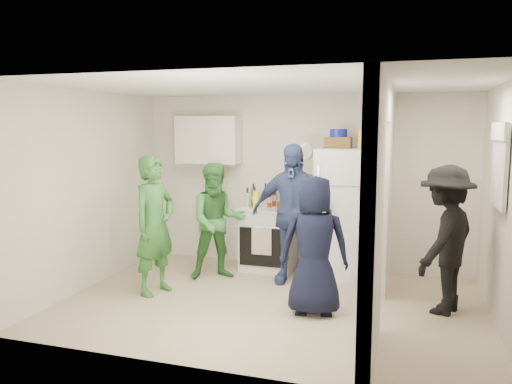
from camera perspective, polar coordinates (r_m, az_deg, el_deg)
floor at (r=5.96m, az=1.76°, el=-12.61°), size 4.80×4.80×0.00m
wall_back at (r=7.30m, az=5.36°, el=1.18°), size 4.80×0.00×4.80m
wall_front at (r=4.07m, az=-4.60°, el=-3.86°), size 4.80×0.00×4.80m
wall_left at (r=6.70m, az=-18.39°, el=0.26°), size 0.00×3.40×3.40m
wall_right at (r=5.53m, az=26.53°, el=-1.60°), size 0.00×3.40×3.40m
ceiling at (r=5.62m, az=1.86°, el=12.10°), size 4.80×4.80×0.00m
partition_pier_back at (r=6.55m, az=14.59°, el=0.25°), size 0.12×1.20×2.50m
partition_pier_front at (r=4.38m, az=13.20°, el=-3.21°), size 0.12×1.20×2.50m
partition_header at (r=5.41m, az=14.39°, el=9.93°), size 0.12×1.00×0.40m
stove at (r=7.21m, az=1.45°, el=-5.29°), size 0.76×0.63×0.91m
upper_cabinet at (r=7.50m, az=-5.45°, el=5.94°), size 0.95×0.34×0.70m
fridge at (r=6.89m, az=9.98°, el=-2.39°), size 0.72×0.70×1.76m
wicker_basket at (r=6.86m, az=9.38°, el=5.59°), size 0.35×0.25×0.15m
blue_bowl at (r=6.85m, az=9.41°, el=6.68°), size 0.24×0.24×0.11m
yellow_cup_stack_top at (r=6.67m, az=11.95°, el=5.91°), size 0.09×0.09×0.25m
wall_clock at (r=7.23m, az=5.76°, el=4.69°), size 0.22×0.02×0.22m
spice_shelf at (r=7.24m, az=5.29°, el=1.92°), size 0.35×0.08×0.03m
nook_window at (r=5.68m, az=26.25°, el=2.70°), size 0.03×0.70×0.80m
nook_window_frame at (r=5.68m, az=26.10°, el=2.71°), size 0.04×0.76×0.86m
nook_valance at (r=5.66m, az=26.06°, el=6.25°), size 0.04×0.82×0.18m
yellow_cup_stack_stove at (r=6.93m, az=0.01°, el=-0.93°), size 0.09×0.09×0.25m
red_cup at (r=6.87m, az=2.78°, el=-1.57°), size 0.09×0.09×0.12m
person_green_left at (r=6.23m, az=-11.50°, el=-3.74°), size 0.56×0.71×1.70m
person_green_center at (r=6.74m, az=-4.44°, el=-3.34°), size 0.95×0.89×1.57m
person_denim at (r=6.53m, az=4.10°, el=-2.49°), size 1.09×0.49×1.84m
person_navy at (r=5.48m, az=6.71°, el=-6.10°), size 0.82×0.61×1.53m
person_nook at (r=5.86m, az=20.84°, el=-5.11°), size 1.00×1.22×1.64m
bottle_a at (r=7.28m, az=-0.31°, el=-0.27°), size 0.07×0.07×0.31m
bottle_b at (r=7.07m, az=-0.17°, el=-0.58°), size 0.07×0.07×0.30m
bottle_c at (r=7.28m, az=1.06°, el=-0.22°), size 0.06×0.06×0.33m
bottle_d at (r=7.06m, az=1.55°, el=-0.67°), size 0.06×0.06×0.28m
bottle_e at (r=7.26m, az=2.56°, el=-0.36°), size 0.06×0.06×0.30m
bottle_f at (r=7.06m, az=3.00°, el=-0.69°), size 0.06×0.06×0.27m
bottle_g at (r=7.18m, az=3.84°, el=-0.38°), size 0.07×0.07×0.32m
bottle_h at (r=7.08m, az=-0.98°, el=-0.63°), size 0.08×0.08×0.28m
bottle_i at (r=7.17m, az=2.09°, el=-0.47°), size 0.06×0.06×0.30m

